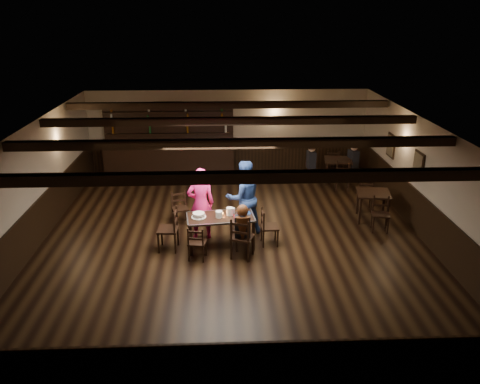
{
  "coord_description": "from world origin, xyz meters",
  "views": [
    {
      "loc": [
        -0.27,
        -9.94,
        5.07
      ],
      "look_at": [
        0.18,
        0.2,
        1.1
      ],
      "focal_mm": 35.0,
      "sensor_mm": 36.0,
      "label": 1
    }
  ],
  "objects_px": {
    "chair_near_left": "(196,241)",
    "cake": "(199,215)",
    "dining_table": "(221,220)",
    "man_blue": "(244,197)",
    "bar_counter": "(170,153)",
    "woman_pink": "(201,204)",
    "chair_near_right": "(241,236)"
  },
  "relations": [
    {
      "from": "chair_near_left",
      "to": "bar_counter",
      "type": "height_order",
      "value": "bar_counter"
    },
    {
      "from": "dining_table",
      "to": "cake",
      "type": "height_order",
      "value": "cake"
    },
    {
      "from": "chair_near_left",
      "to": "chair_near_right",
      "type": "bearing_deg",
      "value": 1.25
    },
    {
      "from": "dining_table",
      "to": "woman_pink",
      "type": "bearing_deg",
      "value": 134.58
    },
    {
      "from": "bar_counter",
      "to": "cake",
      "type": "bearing_deg",
      "value": -77.51
    },
    {
      "from": "chair_near_right",
      "to": "woman_pink",
      "type": "xyz_separation_m",
      "value": [
        -0.89,
        1.05,
        0.31
      ]
    },
    {
      "from": "dining_table",
      "to": "cake",
      "type": "distance_m",
      "value": 0.5
    },
    {
      "from": "dining_table",
      "to": "bar_counter",
      "type": "distance_m",
      "value": 5.36
    },
    {
      "from": "chair_near_right",
      "to": "cake",
      "type": "height_order",
      "value": "chair_near_right"
    },
    {
      "from": "woman_pink",
      "to": "bar_counter",
      "type": "xyz_separation_m",
      "value": [
        -1.17,
        4.65,
        -0.14
      ]
    },
    {
      "from": "dining_table",
      "to": "bar_counter",
      "type": "relative_size",
      "value": 0.36
    },
    {
      "from": "dining_table",
      "to": "cake",
      "type": "xyz_separation_m",
      "value": [
        -0.48,
        -0.03,
        0.13
      ]
    },
    {
      "from": "dining_table",
      "to": "man_blue",
      "type": "height_order",
      "value": "man_blue"
    },
    {
      "from": "chair_near_left",
      "to": "chair_near_right",
      "type": "distance_m",
      "value": 0.96
    },
    {
      "from": "chair_near_left",
      "to": "cake",
      "type": "bearing_deg",
      "value": 86.61
    },
    {
      "from": "cake",
      "to": "chair_near_left",
      "type": "bearing_deg",
      "value": -93.39
    },
    {
      "from": "dining_table",
      "to": "bar_counter",
      "type": "bearing_deg",
      "value": 107.62
    },
    {
      "from": "bar_counter",
      "to": "dining_table",
      "type": "bearing_deg",
      "value": -72.38
    },
    {
      "from": "chair_near_left",
      "to": "man_blue",
      "type": "relative_size",
      "value": 0.43
    },
    {
      "from": "woman_pink",
      "to": "bar_counter",
      "type": "height_order",
      "value": "bar_counter"
    },
    {
      "from": "chair_near_left",
      "to": "chair_near_right",
      "type": "relative_size",
      "value": 0.82
    },
    {
      "from": "chair_near_left",
      "to": "cake",
      "type": "height_order",
      "value": "cake"
    },
    {
      "from": "cake",
      "to": "bar_counter",
      "type": "height_order",
      "value": "bar_counter"
    },
    {
      "from": "chair_near_left",
      "to": "woman_pink",
      "type": "height_order",
      "value": "woman_pink"
    },
    {
      "from": "dining_table",
      "to": "man_blue",
      "type": "bearing_deg",
      "value": 51.97
    },
    {
      "from": "dining_table",
      "to": "bar_counter",
      "type": "xyz_separation_m",
      "value": [
        -1.62,
        5.11,
        0.06
      ]
    },
    {
      "from": "chair_near_left",
      "to": "bar_counter",
      "type": "xyz_separation_m",
      "value": [
        -1.1,
        5.72,
        0.27
      ]
    },
    {
      "from": "man_blue",
      "to": "bar_counter",
      "type": "xyz_separation_m",
      "value": [
        -2.18,
        4.4,
        -0.18
      ]
    },
    {
      "from": "dining_table",
      "to": "chair_near_left",
      "type": "bearing_deg",
      "value": -130.26
    },
    {
      "from": "chair_near_left",
      "to": "chair_near_right",
      "type": "height_order",
      "value": "chair_near_right"
    },
    {
      "from": "dining_table",
      "to": "cake",
      "type": "relative_size",
      "value": 4.74
    },
    {
      "from": "chair_near_left",
      "to": "woman_pink",
      "type": "distance_m",
      "value": 1.15
    }
  ]
}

